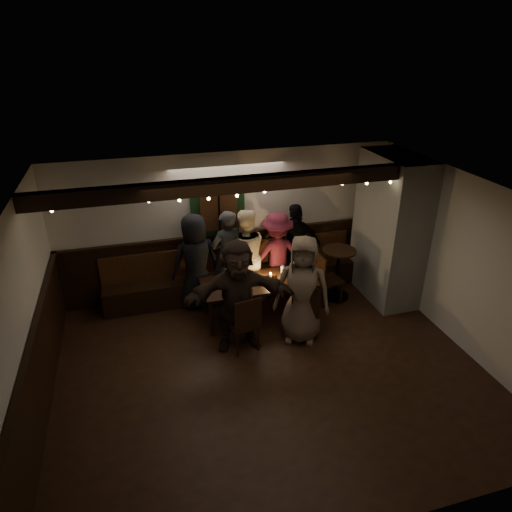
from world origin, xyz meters
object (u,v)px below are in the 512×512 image
object	(u,v)px
chair_end	(324,276)
person_a	(196,262)
person_g	(302,290)
dining_table	(259,284)
high_top	(338,267)
person_b	(227,257)
person_c	(244,256)
chair_near_left	(245,321)
person_e	(295,248)
chair_near_right	(305,308)
person_d	(277,255)
person_f	(238,295)

from	to	relation	value
chair_end	person_a	distance (m)	2.25
person_a	person_g	world-z (taller)	person_g
dining_table	high_top	xyz separation A→B (m)	(1.53, 0.23, -0.02)
person_b	person_c	size ratio (longest dim) A/B	0.99
chair_near_left	person_e	size ratio (longest dim) A/B	0.56
chair_near_left	person_a	distance (m)	1.61
dining_table	chair_end	bearing A→B (deg)	5.22
chair_end	person_a	world-z (taller)	person_a
chair_near_right	person_b	world-z (taller)	person_b
dining_table	chair_near_right	size ratio (longest dim) A/B	2.02
chair_near_left	person_e	distance (m)	2.14
chair_end	person_g	world-z (taller)	person_g
dining_table	chair_near_left	size ratio (longest dim) A/B	2.01
dining_table	person_a	xyz separation A→B (m)	(-0.94, 0.66, 0.23)
chair_near_left	chair_end	size ratio (longest dim) A/B	0.99
person_d	person_a	bearing A→B (deg)	-1.97
chair_near_right	person_d	distance (m)	1.43
chair_near_right	dining_table	bearing A→B (deg)	125.49
person_a	person_d	distance (m)	1.46
chair_near_left	person_d	world-z (taller)	person_d
chair_near_left	person_g	size ratio (longest dim) A/B	0.54
person_c	high_top	bearing A→B (deg)	164.85
person_d	person_f	world-z (taller)	person_f
chair_near_left	chair_near_right	xyz separation A→B (m)	(0.99, 0.10, -0.00)
chair_near_left	person_g	world-z (taller)	person_g
chair_near_left	chair_near_right	distance (m)	1.00
chair_near_left	person_b	distance (m)	1.58
dining_table	person_g	size ratio (longest dim) A/B	1.08
chair_near_left	person_c	distance (m)	1.56
dining_table	person_g	xyz separation A→B (m)	(0.45, -0.77, 0.26)
person_b	person_f	world-z (taller)	person_f
chair_near_right	high_top	distance (m)	1.40
high_top	chair_end	bearing A→B (deg)	-158.55
chair_near_left	high_top	xyz separation A→B (m)	(1.99, 1.08, 0.07)
chair_near_left	chair_end	world-z (taller)	chair_end
person_b	person_c	xyz separation A→B (m)	(0.29, -0.07, 0.01)
person_f	chair_near_left	bearing A→B (deg)	-65.07
dining_table	person_d	world-z (taller)	person_d
person_f	dining_table	bearing A→B (deg)	55.87
person_a	person_b	size ratio (longest dim) A/B	1.00
chair_near_right	person_e	xyz separation A→B (m)	(0.38, 1.51, 0.31)
high_top	person_e	xyz separation A→B (m)	(-0.62, 0.53, 0.24)
person_c	person_d	distance (m)	0.61
chair_near_right	person_e	size ratio (longest dim) A/B	0.56
person_f	chair_end	bearing A→B (deg)	28.13
person_f	person_c	bearing A→B (deg)	75.48
person_e	person_g	distance (m)	1.60
chair_near_left	chair_near_right	size ratio (longest dim) A/B	1.00
person_a	person_g	distance (m)	1.99
high_top	person_a	size ratio (longest dim) A/B	0.56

